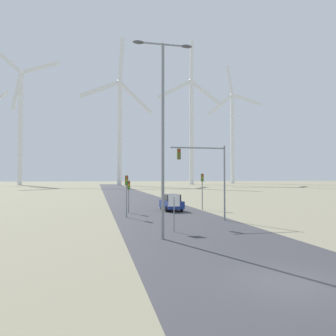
{
  "coord_description": "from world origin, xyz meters",
  "views": [
    {
      "loc": [
        -6.6,
        -10.44,
        3.7
      ],
      "look_at": [
        0.0,
        19.68,
        4.58
      ],
      "focal_mm": 35.0,
      "sensor_mm": 36.0,
      "label": 1
    }
  ],
  "objects_px": {
    "streetlamp": "(163,118)",
    "stop_sign_near": "(174,206)",
    "traffic_light_post_near_right": "(202,183)",
    "wind_turbine_left": "(20,117)",
    "car_approaching": "(171,202)",
    "wind_turbine_center": "(120,121)",
    "wind_turbine_far_right": "(232,130)",
    "traffic_light_mast_overhead": "(207,167)",
    "traffic_light_post_near_left": "(129,189)",
    "traffic_light_post_mid_left": "(127,187)",
    "wind_turbine_right": "(191,121)"
  },
  "relations": [
    {
      "from": "streetlamp",
      "to": "stop_sign_near",
      "type": "bearing_deg",
      "value": 62.32
    },
    {
      "from": "traffic_light_post_near_right",
      "to": "wind_turbine_left",
      "type": "bearing_deg",
      "value": 109.89
    },
    {
      "from": "streetlamp",
      "to": "wind_turbine_left",
      "type": "height_order",
      "value": "wind_turbine_left"
    },
    {
      "from": "streetlamp",
      "to": "stop_sign_near",
      "type": "height_order",
      "value": "streetlamp"
    },
    {
      "from": "traffic_light_post_near_right",
      "to": "car_approaching",
      "type": "height_order",
      "value": "traffic_light_post_near_right"
    },
    {
      "from": "wind_turbine_center",
      "to": "wind_turbine_far_right",
      "type": "distance_m",
      "value": 80.4
    },
    {
      "from": "traffic_light_mast_overhead",
      "to": "car_approaching",
      "type": "relative_size",
      "value": 1.54
    },
    {
      "from": "streetlamp",
      "to": "stop_sign_near",
      "type": "distance_m",
      "value": 6.2
    },
    {
      "from": "streetlamp",
      "to": "traffic_light_post_near_right",
      "type": "distance_m",
      "value": 19.11
    },
    {
      "from": "car_approaching",
      "to": "wind_turbine_center",
      "type": "xyz_separation_m",
      "value": [
        2.06,
        114.52,
        28.49
      ]
    },
    {
      "from": "wind_turbine_center",
      "to": "traffic_light_mast_overhead",
      "type": "bearing_deg",
      "value": -90.49
    },
    {
      "from": "stop_sign_near",
      "to": "wind_turbine_far_right",
      "type": "xyz_separation_m",
      "value": [
        76.31,
        165.24,
        30.98
      ]
    },
    {
      "from": "stop_sign_near",
      "to": "wind_turbine_center",
      "type": "distance_m",
      "value": 131.24
    },
    {
      "from": "wind_turbine_left",
      "to": "wind_turbine_center",
      "type": "xyz_separation_m",
      "value": [
        46.17,
        -18.62,
        -3.37
      ]
    },
    {
      "from": "stop_sign_near",
      "to": "wind_turbine_left",
      "type": "distance_m",
      "value": 155.59
    },
    {
      "from": "traffic_light_post_near_left",
      "to": "traffic_light_mast_overhead",
      "type": "distance_m",
      "value": 9.96
    },
    {
      "from": "traffic_light_post_mid_left",
      "to": "wind_turbine_center",
      "type": "bearing_deg",
      "value": 86.42
    },
    {
      "from": "stop_sign_near",
      "to": "wind_turbine_center",
      "type": "height_order",
      "value": "wind_turbine_center"
    },
    {
      "from": "traffic_light_post_mid_left",
      "to": "car_approaching",
      "type": "bearing_deg",
      "value": 43.0
    },
    {
      "from": "traffic_light_mast_overhead",
      "to": "wind_turbine_far_right",
      "type": "xyz_separation_m",
      "value": [
        72.34,
        160.51,
        28.14
      ]
    },
    {
      "from": "streetlamp",
      "to": "traffic_light_post_mid_left",
      "type": "bearing_deg",
      "value": 96.11
    },
    {
      "from": "stop_sign_near",
      "to": "traffic_light_post_near_right",
      "type": "xyz_separation_m",
      "value": [
        6.79,
        14.36,
        1.26
      ]
    },
    {
      "from": "traffic_light_post_mid_left",
      "to": "traffic_light_post_near_right",
      "type": "bearing_deg",
      "value": 31.81
    },
    {
      "from": "traffic_light_post_near_right",
      "to": "traffic_light_mast_overhead",
      "type": "xyz_separation_m",
      "value": [
        -2.81,
        -9.64,
        1.58
      ]
    },
    {
      "from": "traffic_light_mast_overhead",
      "to": "wind_turbine_far_right",
      "type": "distance_m",
      "value": 178.3
    },
    {
      "from": "wind_turbine_left",
      "to": "stop_sign_near",
      "type": "bearing_deg",
      "value": -74.35
    },
    {
      "from": "traffic_light_post_mid_left",
      "to": "wind_turbine_center",
      "type": "relative_size",
      "value": 0.06
    },
    {
      "from": "streetlamp",
      "to": "wind_turbine_center",
      "type": "bearing_deg",
      "value": 87.24
    },
    {
      "from": "wind_turbine_right",
      "to": "traffic_light_post_near_right",
      "type": "bearing_deg",
      "value": -105.94
    },
    {
      "from": "traffic_light_mast_overhead",
      "to": "wind_turbine_left",
      "type": "xyz_separation_m",
      "value": [
        -45.12,
        142.09,
        28.17
      ]
    },
    {
      "from": "streetlamp",
      "to": "wind_turbine_right",
      "type": "height_order",
      "value": "wind_turbine_right"
    },
    {
      "from": "stop_sign_near",
      "to": "wind_turbine_left",
      "type": "xyz_separation_m",
      "value": [
        -41.14,
        146.82,
        31.01
      ]
    },
    {
      "from": "traffic_light_post_near_left",
      "to": "wind_turbine_center",
      "type": "height_order",
      "value": "wind_turbine_center"
    },
    {
      "from": "traffic_light_mast_overhead",
      "to": "wind_turbine_center",
      "type": "relative_size",
      "value": 0.09
    },
    {
      "from": "stop_sign_near",
      "to": "car_approaching",
      "type": "xyz_separation_m",
      "value": [
        2.97,
        13.68,
        -0.85
      ]
    },
    {
      "from": "traffic_light_post_near_right",
      "to": "car_approaching",
      "type": "bearing_deg",
      "value": -169.93
    },
    {
      "from": "traffic_light_post_near_left",
      "to": "traffic_light_post_near_right",
      "type": "height_order",
      "value": "traffic_light_post_near_right"
    },
    {
      "from": "streetlamp",
      "to": "wind_turbine_center",
      "type": "relative_size",
      "value": 0.17
    },
    {
      "from": "traffic_light_post_mid_left",
      "to": "streetlamp",
      "type": "bearing_deg",
      "value": -83.89
    },
    {
      "from": "traffic_light_post_near_left",
      "to": "wind_turbine_right",
      "type": "xyz_separation_m",
      "value": [
        44.53,
        127.43,
        30.26
      ]
    },
    {
      "from": "traffic_light_post_mid_left",
      "to": "wind_turbine_center",
      "type": "height_order",
      "value": "wind_turbine_center"
    },
    {
      "from": "stop_sign_near",
      "to": "wind_turbine_center",
      "type": "relative_size",
      "value": 0.04
    },
    {
      "from": "car_approaching",
      "to": "wind_turbine_far_right",
      "type": "xyz_separation_m",
      "value": [
        73.35,
        151.56,
        31.83
      ]
    },
    {
      "from": "traffic_light_mast_overhead",
      "to": "wind_turbine_right",
      "type": "xyz_separation_m",
      "value": [
        38.67,
        135.19,
        28.11
      ]
    },
    {
      "from": "streetlamp",
      "to": "traffic_light_post_near_left",
      "type": "distance_m",
      "value": 15.69
    },
    {
      "from": "traffic_light_post_mid_left",
      "to": "traffic_light_mast_overhead",
      "type": "height_order",
      "value": "traffic_light_mast_overhead"
    },
    {
      "from": "traffic_light_mast_overhead",
      "to": "wind_turbine_center",
      "type": "distance_m",
      "value": 125.94
    },
    {
      "from": "streetlamp",
      "to": "wind_turbine_right",
      "type": "distance_m",
      "value": 151.1
    },
    {
      "from": "stop_sign_near",
      "to": "traffic_light_post_mid_left",
      "type": "bearing_deg",
      "value": 105.87
    },
    {
      "from": "traffic_light_post_near_right",
      "to": "traffic_light_post_mid_left",
      "type": "xyz_separation_m",
      "value": [
        -9.24,
        -5.73,
        -0.18
      ]
    }
  ]
}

